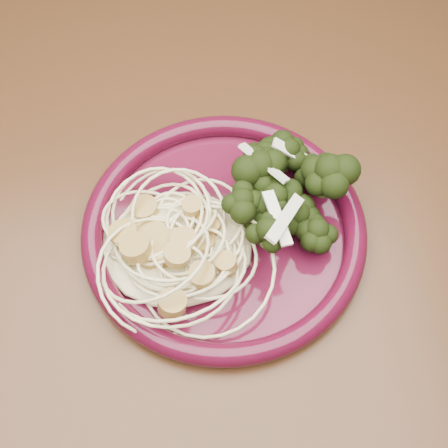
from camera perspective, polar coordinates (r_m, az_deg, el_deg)
name	(u,v)px	position (r m, az deg, el deg)	size (l,w,h in m)	color
dining_table	(223,250)	(0.70, -0.08, -2.38)	(1.20, 0.80, 0.75)	#472814
dinner_plate	(224,229)	(0.59, 0.00, -0.50)	(0.35, 0.35, 0.02)	#470D20
spaghetti_pile	(177,242)	(0.57, -4.32, -1.70)	(0.14, 0.12, 0.03)	beige
scallop_cluster	(174,221)	(0.54, -4.58, 0.25)	(0.13, 0.13, 0.04)	#B59243
broccoli_pile	(280,194)	(0.59, 5.15, 2.78)	(0.10, 0.16, 0.05)	black
onion_garnish	(283,173)	(0.56, 5.41, 4.66)	(0.07, 0.10, 0.06)	beige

